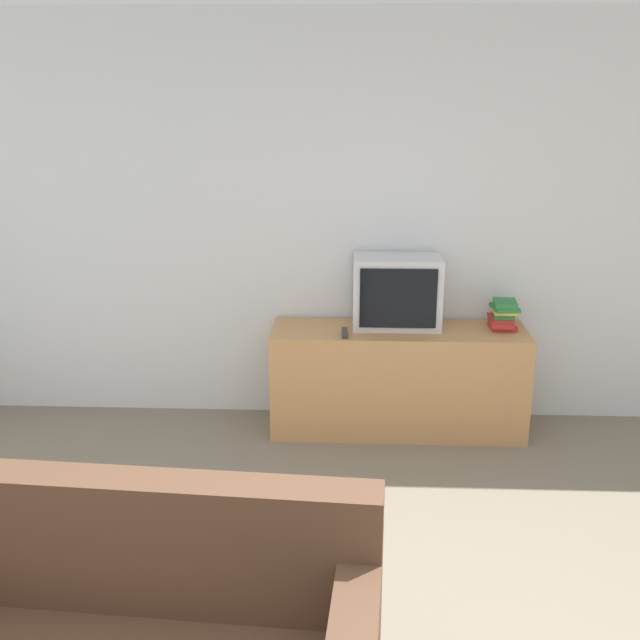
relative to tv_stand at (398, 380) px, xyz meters
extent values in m
cube|color=silver|center=(-0.23, 0.29, 0.96)|extent=(9.00, 0.06, 2.60)
cube|color=tan|center=(0.00, 0.00, 0.00)|extent=(1.60, 0.47, 0.68)
cube|color=silver|center=(-0.02, 0.08, 0.56)|extent=(0.55, 0.32, 0.45)
cube|color=black|center=(-0.02, -0.09, 0.56)|extent=(0.47, 0.01, 0.37)
cube|color=#4C3323|center=(-1.07, -2.35, 0.34)|extent=(1.77, 0.28, 0.47)
cube|color=#B72D28|center=(0.65, 0.05, 0.35)|extent=(0.16, 0.17, 0.03)
cube|color=#B72D28|center=(0.64, 0.05, 0.38)|extent=(0.15, 0.22, 0.03)
cube|color=#B72D28|center=(0.64, 0.06, 0.40)|extent=(0.14, 0.20, 0.02)
cube|color=#2D753D|center=(0.65, 0.06, 0.43)|extent=(0.14, 0.18, 0.03)
cube|color=gold|center=(0.65, 0.04, 0.45)|extent=(0.14, 0.16, 0.02)
cube|color=#2D753D|center=(0.66, 0.06, 0.47)|extent=(0.17, 0.20, 0.02)
cube|color=#2D753D|center=(0.66, 0.06, 0.50)|extent=(0.15, 0.19, 0.03)
cube|color=#2D2D2D|center=(-0.34, -0.12, 0.35)|extent=(0.04, 0.17, 0.02)
camera|label=1|loc=(-0.31, -4.48, 1.76)|focal=42.00mm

